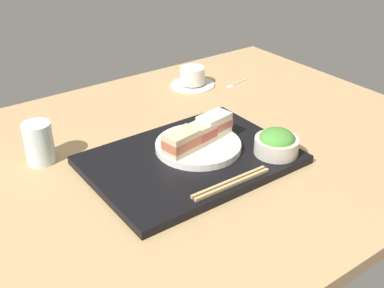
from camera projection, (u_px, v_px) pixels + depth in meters
The scene contains 11 objects.
ground_plane at pixel (178, 157), 116.18cm from camera, with size 140.00×100.00×3.00cm, color tan.
serving_tray at pixel (191, 160), 110.10cm from camera, with size 45.85×33.08×1.97cm, color black.
sandwich_plate at pixel (198, 146), 112.19cm from camera, with size 20.13×20.13×1.65cm, color white.
sandwich_near at pixel (181, 142), 106.98cm from camera, with size 8.63×6.19×4.95cm.
sandwich_middle at pixel (198, 134), 110.69cm from camera, with size 8.66×6.23×4.49cm.
sandwich_far at pixel (214, 125), 114.09cm from camera, with size 8.98×6.26×5.24cm.
salad_bowl at pixel (277, 143), 109.56cm from camera, with size 10.21×10.21×6.05cm.
chopsticks_pair at pixel (231, 183), 99.48cm from camera, with size 19.46×2.13×0.70cm.
coffee_cup at pixel (192, 78), 150.55cm from camera, with size 13.95×13.95×5.96cm.
drinking_glass at pixel (39, 143), 109.10cm from camera, with size 6.64×6.64×9.79cm, color silver.
teaspoon at pixel (233, 84), 151.82cm from camera, with size 10.20×2.80×0.80cm.
Camera 1 is at (-55.95, -82.67, 58.12)cm, focal length 44.81 mm.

